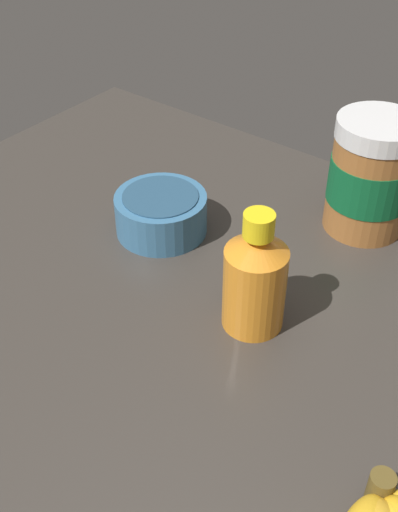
{
  "coord_description": "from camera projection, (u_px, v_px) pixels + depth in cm",
  "views": [
    {
      "loc": [
        -30.96,
        38.21,
        45.25
      ],
      "look_at": [
        0.16,
        -2.47,
        4.33
      ],
      "focal_mm": 44.83,
      "sensor_mm": 36.0,
      "label": 1
    }
  ],
  "objects": [
    {
      "name": "small_bowl",
      "position": [
        161.0,
        213.0,
        0.75
      ],
      "size": [
        10.78,
        10.78,
        4.92
      ],
      "color": "teal",
      "rests_on": "ground_plane"
    },
    {
      "name": "peanut_butter_jar",
      "position": [
        371.0,
        176.0,
        0.73
      ],
      "size": [
        9.62,
        9.62,
        13.89
      ],
      "color": "#9E602D",
      "rests_on": "ground_plane"
    },
    {
      "name": "honey_bottle",
      "position": [
        255.0,
        278.0,
        0.61
      ],
      "size": [
        6.15,
        6.15,
        13.09
      ],
      "color": "orange",
      "rests_on": "ground_plane"
    },
    {
      "name": "ground_plane",
      "position": [
        186.0,
        317.0,
        0.68
      ],
      "size": [
        85.81,
        69.24,
        4.87
      ],
      "primitive_type": "cube",
      "color": "#38332D"
    }
  ]
}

